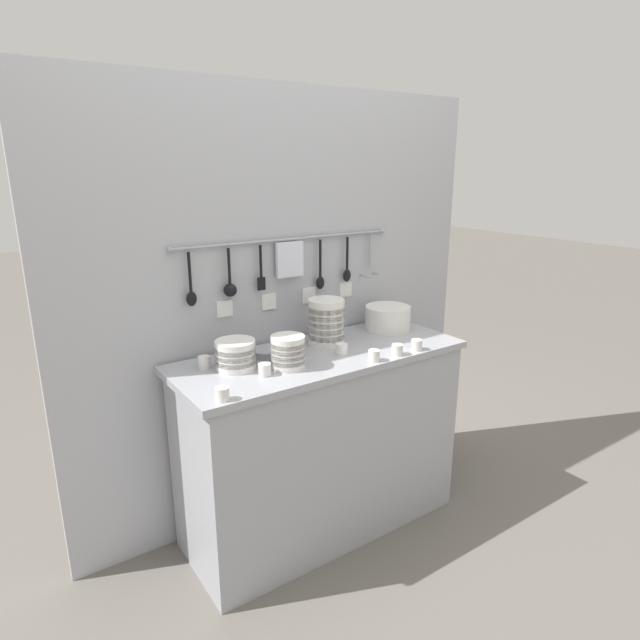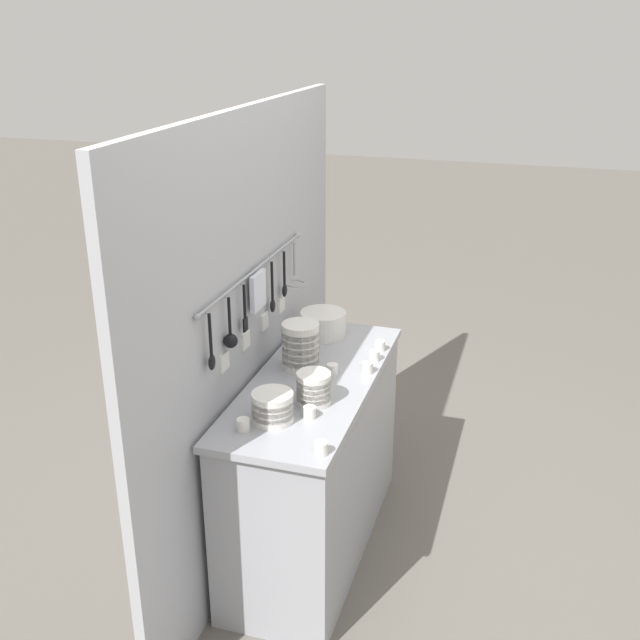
# 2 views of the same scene
# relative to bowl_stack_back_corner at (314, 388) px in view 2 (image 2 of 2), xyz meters

# --- Properties ---
(ground_plane) EXTENTS (20.00, 20.00, 0.00)m
(ground_plane) POSITION_rel_bowl_stack_back_corner_xyz_m (0.20, 0.07, -0.91)
(ground_plane) COLOR #666059
(counter) EXTENTS (1.27, 0.49, 0.84)m
(counter) POSITION_rel_bowl_stack_back_corner_xyz_m (0.20, 0.07, -0.49)
(counter) COLOR #9EA0A8
(counter) RESTS_ON ground
(back_wall) EXTENTS (2.07, 0.11, 1.94)m
(back_wall) POSITION_rel_bowl_stack_back_corner_xyz_m (0.20, 0.34, 0.06)
(back_wall) COLOR #A8AAB2
(back_wall) RESTS_ON ground
(bowl_stack_back_corner) EXTENTS (0.13, 0.13, 0.13)m
(bowl_stack_back_corner) POSITION_rel_bowl_stack_back_corner_xyz_m (0.00, 0.00, 0.00)
(bowl_stack_back_corner) COLOR silver
(bowl_stack_back_corner) RESTS_ON counter
(bowl_stack_nested_right) EXTENTS (0.16, 0.16, 0.21)m
(bowl_stack_nested_right) POSITION_rel_bowl_stack_back_corner_xyz_m (0.29, 0.15, 0.04)
(bowl_stack_nested_right) COLOR silver
(bowl_stack_nested_right) RESTS_ON counter
(bowl_stack_wide_centre) EXTENTS (0.16, 0.16, 0.12)m
(bowl_stack_wide_centre) POSITION_rel_bowl_stack_back_corner_xyz_m (-0.17, 0.11, -0.01)
(bowl_stack_wide_centre) COLOR silver
(bowl_stack_wide_centre) RESTS_ON counter
(plate_stack) EXTENTS (0.22, 0.22, 0.12)m
(plate_stack) POSITION_rel_bowl_stack_back_corner_xyz_m (0.66, 0.16, -0.01)
(plate_stack) COLOR silver
(plate_stack) RESTS_ON counter
(steel_mixing_bowl) EXTENTS (0.12, 0.12, 0.03)m
(steel_mixing_bowl) POSITION_rel_bowl_stack_back_corner_xyz_m (-0.01, 0.16, -0.05)
(steel_mixing_bowl) COLOR #93969E
(steel_mixing_bowl) RESTS_ON counter
(cup_edge_near) EXTENTS (0.05, 0.05, 0.05)m
(cup_edge_near) POSITION_rel_bowl_stack_back_corner_xyz_m (0.56, -0.14, -0.04)
(cup_edge_near) COLOR silver
(cup_edge_near) RESTS_ON counter
(cup_front_left) EXTENTS (0.05, 0.05, 0.05)m
(cup_front_left) POSITION_rel_bowl_stack_back_corner_xyz_m (0.45, -0.14, -0.04)
(cup_front_left) COLOR silver
(cup_front_left) RESTS_ON counter
(cup_by_caddy) EXTENTS (0.05, 0.05, 0.05)m
(cup_by_caddy) POSITION_rel_bowl_stack_back_corner_xyz_m (-0.27, 0.18, -0.04)
(cup_by_caddy) COLOR silver
(cup_by_caddy) RESTS_ON counter
(cup_edge_far) EXTENTS (0.05, 0.05, 0.05)m
(cup_edge_far) POSITION_rel_bowl_stack_back_corner_xyz_m (0.33, -0.14, -0.04)
(cup_edge_far) COLOR silver
(cup_edge_far) RESTS_ON counter
(cup_back_left) EXTENTS (0.05, 0.05, 0.05)m
(cup_back_left) POSITION_rel_bowl_stack_back_corner_xyz_m (0.27, 0.00, -0.04)
(cup_back_left) COLOR silver
(cup_back_left) RESTS_ON counter
(cup_centre) EXTENTS (0.05, 0.05, 0.05)m
(cup_centre) POSITION_rel_bowl_stack_back_corner_xyz_m (-0.12, -0.02, -0.04)
(cup_centre) COLOR silver
(cup_centre) RESTS_ON counter
(cup_front_right) EXTENTS (0.05, 0.05, 0.05)m
(cup_front_right) POSITION_rel_bowl_stack_back_corner_xyz_m (-0.34, -0.14, -0.04)
(cup_front_right) COLOR silver
(cup_front_right) RESTS_ON counter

